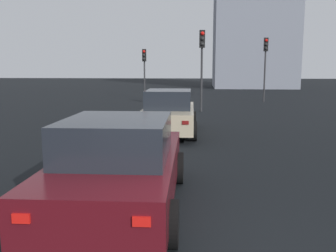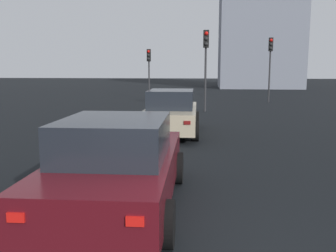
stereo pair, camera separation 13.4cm
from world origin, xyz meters
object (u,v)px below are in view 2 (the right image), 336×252
at_px(car_beige_right_lead, 171,113).
at_px(traffic_light_near_right, 149,63).
at_px(car_maroon_right_second, 118,165).
at_px(traffic_light_far_left, 206,54).
at_px(traffic_light_near_left, 270,56).

height_order(car_beige_right_lead, traffic_light_near_right, traffic_light_near_right).
bearing_deg(car_maroon_right_second, traffic_light_near_right, 6.12).
bearing_deg(traffic_light_far_left, traffic_light_near_right, -157.43).
distance_m(car_beige_right_lead, traffic_light_near_left, 14.28).
bearing_deg(traffic_light_near_left, traffic_light_far_left, -32.91).
bearing_deg(car_maroon_right_second, traffic_light_near_left, -17.08).
bearing_deg(traffic_light_near_right, traffic_light_far_left, 28.80).
height_order(traffic_light_near_left, traffic_light_far_left, traffic_light_near_left).
relative_size(traffic_light_near_left, traffic_light_far_left, 1.02).
distance_m(car_beige_right_lead, traffic_light_far_left, 7.32).
distance_m(traffic_light_near_right, traffic_light_far_left, 8.88).
relative_size(car_beige_right_lead, traffic_light_near_left, 1.05).
bearing_deg(car_beige_right_lead, traffic_light_near_right, 10.58).
height_order(car_maroon_right_second, traffic_light_far_left, traffic_light_far_left).
xyz_separation_m(car_beige_right_lead, traffic_light_near_left, (12.97, -5.49, 2.36)).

